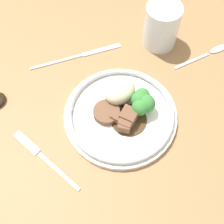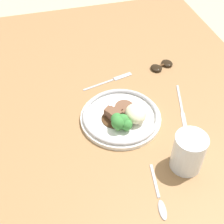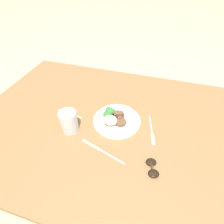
{
  "view_description": "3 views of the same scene",
  "coord_description": "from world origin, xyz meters",
  "px_view_note": "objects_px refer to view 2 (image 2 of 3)",
  "views": [
    {
      "loc": [
        -0.2,
        -0.25,
        0.63
      ],
      "look_at": [
        -0.02,
        0.0,
        0.05
      ],
      "focal_mm": 50.0,
      "sensor_mm": 36.0,
      "label": 1
    },
    {
      "loc": [
        0.6,
        -0.21,
        0.71
      ],
      "look_at": [
        -0.0,
        -0.04,
        0.07
      ],
      "focal_mm": 50.0,
      "sensor_mm": 36.0,
      "label": 2
    },
    {
      "loc": [
        -0.16,
        0.59,
        0.68
      ],
      "look_at": [
        0.02,
        -0.02,
        0.08
      ],
      "focal_mm": 28.0,
      "sensor_mm": 36.0,
      "label": 3
    }
  ],
  "objects_px": {
    "fork": "(113,80)",
    "juice_glass": "(188,154)",
    "spoon": "(160,202)",
    "knife": "(182,111)",
    "sunglasses": "(162,66)",
    "plate": "(122,117)"
  },
  "relations": [
    {
      "from": "juice_glass",
      "to": "fork",
      "type": "height_order",
      "value": "juice_glass"
    },
    {
      "from": "fork",
      "to": "sunglasses",
      "type": "bearing_deg",
      "value": -6.17
    },
    {
      "from": "plate",
      "to": "knife",
      "type": "xyz_separation_m",
      "value": [
        0.01,
        0.19,
        -0.02
      ]
    },
    {
      "from": "juice_glass",
      "to": "spoon",
      "type": "height_order",
      "value": "juice_glass"
    },
    {
      "from": "plate",
      "to": "juice_glass",
      "type": "bearing_deg",
      "value": 30.36
    },
    {
      "from": "sunglasses",
      "to": "knife",
      "type": "bearing_deg",
      "value": -24.08
    },
    {
      "from": "sunglasses",
      "to": "plate",
      "type": "bearing_deg",
      "value": -63.15
    },
    {
      "from": "plate",
      "to": "knife",
      "type": "height_order",
      "value": "plate"
    },
    {
      "from": "juice_glass",
      "to": "plate",
      "type": "bearing_deg",
      "value": -149.64
    },
    {
      "from": "fork",
      "to": "juice_glass",
      "type": "bearing_deg",
      "value": -90.37
    },
    {
      "from": "plate",
      "to": "fork",
      "type": "height_order",
      "value": "plate"
    },
    {
      "from": "plate",
      "to": "sunglasses",
      "type": "distance_m",
      "value": 0.3
    },
    {
      "from": "spoon",
      "to": "sunglasses",
      "type": "height_order",
      "value": "sunglasses"
    },
    {
      "from": "knife",
      "to": "plate",
      "type": "bearing_deg",
      "value": -76.88
    },
    {
      "from": "knife",
      "to": "spoon",
      "type": "xyz_separation_m",
      "value": [
        0.27,
        -0.18,
        0.0
      ]
    },
    {
      "from": "knife",
      "to": "spoon",
      "type": "height_order",
      "value": "spoon"
    },
    {
      "from": "plate",
      "to": "sunglasses",
      "type": "bearing_deg",
      "value": 135.35
    },
    {
      "from": "fork",
      "to": "sunglasses",
      "type": "distance_m",
      "value": 0.19
    },
    {
      "from": "juice_glass",
      "to": "fork",
      "type": "distance_m",
      "value": 0.4
    },
    {
      "from": "plate",
      "to": "juice_glass",
      "type": "xyz_separation_m",
      "value": [
        0.19,
        0.11,
        0.03
      ]
    },
    {
      "from": "juice_glass",
      "to": "sunglasses",
      "type": "relative_size",
      "value": 1.11
    },
    {
      "from": "spoon",
      "to": "sunglasses",
      "type": "distance_m",
      "value": 0.53
    }
  ]
}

